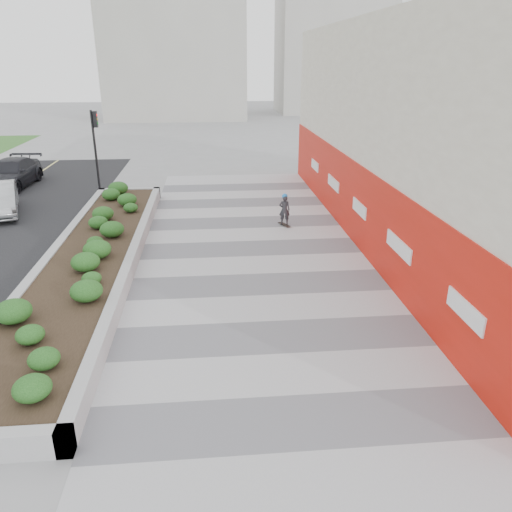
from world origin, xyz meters
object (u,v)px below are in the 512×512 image
at_px(traffic_signal_near, 95,139).
at_px(car_dark, 11,174).
at_px(planter, 92,255).
at_px(skateboarder, 285,210).

distance_m(traffic_signal_near, car_dark, 5.67).
bearing_deg(planter, skateboarder, 27.98).
bearing_deg(planter, traffic_signal_near, 99.35).
height_order(traffic_signal_near, car_dark, traffic_signal_near).
height_order(planter, traffic_signal_near, traffic_signal_near).
distance_m(planter, car_dark, 13.82).
xyz_separation_m(planter, traffic_signal_near, (-1.73, 10.50, 2.34)).
height_order(planter, skateboarder, skateboarder).
distance_m(skateboarder, car_dark, 16.18).
xyz_separation_m(skateboarder, car_dark, (-13.91, 8.25, 0.04)).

